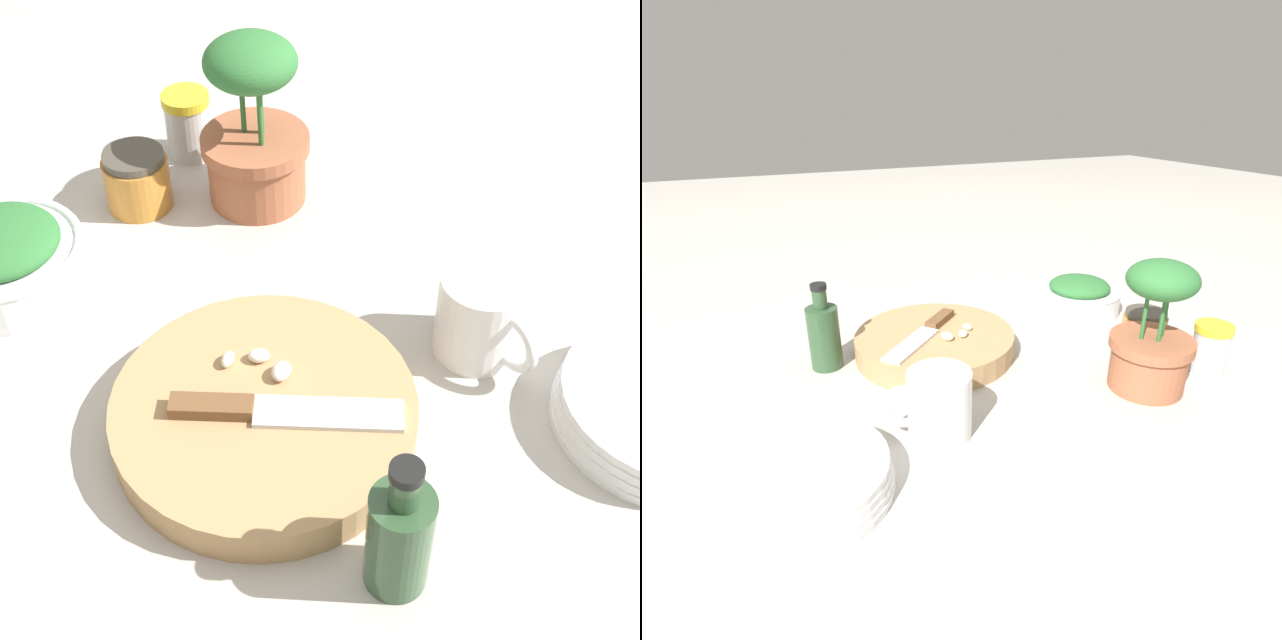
{
  "view_description": "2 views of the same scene",
  "coord_description": "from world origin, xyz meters",
  "views": [
    {
      "loc": [
        0.43,
        -0.42,
        0.64
      ],
      "look_at": [
        0.05,
        -0.01,
        0.08
      ],
      "focal_mm": 50.0,
      "sensor_mm": 36.0,
      "label": 1
    },
    {
      "loc": [
        0.33,
        0.63,
        0.41
      ],
      "look_at": [
        0.04,
        -0.02,
        0.09
      ],
      "focal_mm": 28.0,
      "sensor_mm": 36.0,
      "label": 2
    }
  ],
  "objects": [
    {
      "name": "ground_plane",
      "position": [
        0.0,
        0.0,
        0.0
      ],
      "size": [
        5.0,
        5.0,
        0.0
      ],
      "primitive_type": "plane",
      "color": "#B2ADA3"
    },
    {
      "name": "chef_knife",
      "position": [
        0.07,
        -0.1,
        0.04
      ],
      "size": [
        0.17,
        0.15,
        0.01
      ],
      "rotation": [
        0.0,
        0.0,
        5.43
      ],
      "color": "brown",
      "rests_on": "cutting_board"
    },
    {
      "name": "garlic_cloves",
      "position": [
        0.03,
        -0.06,
        0.04
      ],
      "size": [
        0.07,
        0.05,
        0.01
      ],
      "color": "silver",
      "rests_on": "cutting_board"
    },
    {
      "name": "oil_bottle",
      "position": [
        0.24,
        -0.12,
        0.06
      ],
      "size": [
        0.05,
        0.05,
        0.14
      ],
      "color": "#2D4C2D",
      "rests_on": "ground_plane"
    },
    {
      "name": "coffee_mug",
      "position": [
        0.14,
        0.12,
        0.05
      ],
      "size": [
        0.12,
        0.08,
        0.09
      ],
      "color": "white",
      "rests_on": "ground_plane"
    },
    {
      "name": "spice_jar",
      "position": [
        -0.32,
        0.15,
        0.04
      ],
      "size": [
        0.06,
        0.06,
        0.08
      ],
      "color": "silver",
      "rests_on": "ground_plane"
    },
    {
      "name": "cutting_board",
      "position": [
        0.06,
        -0.09,
        0.02
      ],
      "size": [
        0.27,
        0.27,
        0.04
      ],
      "color": "tan",
      "rests_on": "ground_plane"
    },
    {
      "name": "honey_jar",
      "position": [
        -0.29,
        0.04,
        0.03
      ],
      "size": [
        0.08,
        0.08,
        0.07
      ],
      "color": "#BC7A2D",
      "rests_on": "ground_plane"
    },
    {
      "name": "potted_herb",
      "position": [
        -0.2,
        0.14,
        0.09
      ],
      "size": [
        0.12,
        0.12,
        0.2
      ],
      "color": "#A35B3D",
      "rests_on": "ground_plane"
    },
    {
      "name": "herb_bowl",
      "position": [
        -0.28,
        -0.14,
        0.04
      ],
      "size": [
        0.17,
        0.17,
        0.08
      ],
      "color": "white",
      "rests_on": "ground_plane"
    },
    {
      "name": "plate_stack",
      "position": [
        0.31,
        0.16,
        0.02
      ],
      "size": [
        0.2,
        0.2,
        0.04
      ],
      "color": "white",
      "rests_on": "ground_plane"
    }
  ]
}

